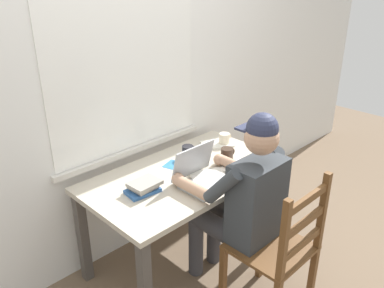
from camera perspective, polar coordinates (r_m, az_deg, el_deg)
ground_plane at (r=3.05m, az=-0.84°, el=-15.78°), size 8.00×8.00×0.00m
back_wall at (r=2.76m, az=-7.67°, el=10.15°), size 6.00×0.08×2.60m
desk at (r=2.70m, az=-0.91°, el=-5.83°), size 1.34×0.75×0.70m
seated_person at (r=2.42m, az=7.11°, el=-7.63°), size 0.50×0.60×1.25m
wooden_chair at (r=2.42m, az=12.18°, el=-14.51°), size 0.42×0.42×0.95m
laptop at (r=2.51m, az=1.55°, el=-4.38°), size 0.33×0.29×0.23m
computer_mouse at (r=2.69m, az=6.29°, el=-3.39°), size 0.06×0.10×0.03m
coffee_mug_white at (r=3.04m, az=4.63°, el=0.70°), size 0.12×0.08×0.09m
coffee_mug_dark at (r=2.83m, az=-0.57°, el=-1.13°), size 0.12×0.08×0.09m
coffee_mug_spare at (r=2.79m, az=5.00°, el=-1.54°), size 0.12×0.09×0.10m
book_stack_main at (r=2.44m, az=-6.91°, el=-6.04°), size 0.21×0.16×0.07m
paper_pile_near_laptop at (r=2.71m, az=6.82°, el=-3.46°), size 0.23×0.20×0.02m
paper_pile_back_corner at (r=2.59m, az=2.24°, el=-4.57°), size 0.27×0.24×0.02m
paper_pile_side at (r=3.05m, az=3.58°, el=-0.01°), size 0.27×0.24×0.01m
landscape_photo_print at (r=2.76m, az=-2.84°, el=-2.92°), size 0.15×0.13×0.00m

